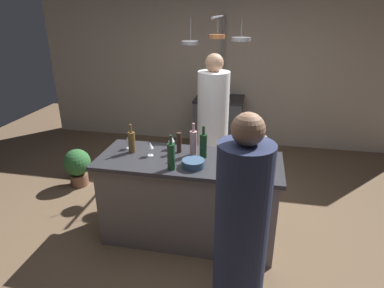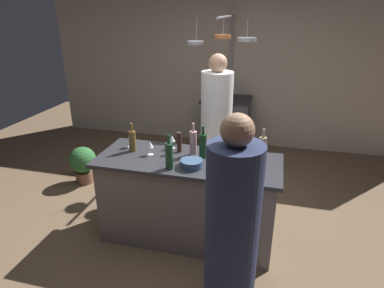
# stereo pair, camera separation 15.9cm
# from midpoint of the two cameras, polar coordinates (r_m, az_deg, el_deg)

# --- Properties ---
(ground_plane) EXTENTS (9.00, 9.00, 0.00)m
(ground_plane) POSITION_cam_midpoint_polar(r_m,az_deg,el_deg) (3.69, -1.76, -15.42)
(ground_plane) COLOR brown
(back_wall) EXTENTS (6.40, 0.16, 2.60)m
(back_wall) POSITION_cam_midpoint_polar(r_m,az_deg,el_deg) (5.80, 4.60, 12.81)
(back_wall) COLOR #BCAD99
(back_wall) RESTS_ON ground_plane
(kitchen_island) EXTENTS (1.80, 0.72, 0.90)m
(kitchen_island) POSITION_cam_midpoint_polar(r_m,az_deg,el_deg) (3.43, -1.85, -9.44)
(kitchen_island) COLOR slate
(kitchen_island) RESTS_ON ground_plane
(stove_range) EXTENTS (0.80, 0.64, 0.89)m
(stove_range) POSITION_cam_midpoint_polar(r_m,az_deg,el_deg) (5.63, 3.83, 3.55)
(stove_range) COLOR #47474C
(stove_range) RESTS_ON ground_plane
(chef) EXTENTS (0.38, 0.38, 1.79)m
(chef) POSITION_cam_midpoint_polar(r_m,az_deg,el_deg) (4.10, 2.46, 1.95)
(chef) COLOR white
(chef) RESTS_ON ground_plane
(bar_stool_right) EXTENTS (0.28, 0.28, 0.68)m
(bar_stool_right) POSITION_cam_midpoint_polar(r_m,az_deg,el_deg) (2.91, 6.14, -18.14)
(bar_stool_right) COLOR #4C4C51
(bar_stool_right) RESTS_ON ground_plane
(guest_right) EXTENTS (0.36, 0.36, 1.71)m
(guest_right) POSITION_cam_midpoint_polar(r_m,az_deg,el_deg) (2.35, 6.35, -16.42)
(guest_right) COLOR #262D4C
(guest_right) RESTS_ON ground_plane
(overhead_pot_rack) EXTENTS (0.88, 1.32, 2.17)m
(overhead_pot_rack) POSITION_cam_midpoint_polar(r_m,az_deg,el_deg) (4.89, 3.74, 15.30)
(overhead_pot_rack) COLOR gray
(overhead_pot_rack) RESTS_ON ground_plane
(potted_plant) EXTENTS (0.36, 0.36, 0.52)m
(potted_plant) POSITION_cam_midpoint_polar(r_m,az_deg,el_deg) (4.75, -20.10, -3.46)
(potted_plant) COLOR brown
(potted_plant) RESTS_ON ground_plane
(pepper_mill) EXTENTS (0.05, 0.05, 0.21)m
(pepper_mill) POSITION_cam_midpoint_polar(r_m,az_deg,el_deg) (3.34, -3.62, 0.24)
(pepper_mill) COLOR #382319
(pepper_mill) RESTS_ON kitchen_island
(wine_bottle_rose) EXTENTS (0.07, 0.07, 0.33)m
(wine_bottle_rose) POSITION_cam_midpoint_polar(r_m,az_deg,el_deg) (3.26, -1.16, 0.23)
(wine_bottle_rose) COLOR #B78C8E
(wine_bottle_rose) RESTS_ON kitchen_island
(wine_bottle_amber) EXTENTS (0.07, 0.07, 0.30)m
(wine_bottle_amber) POSITION_cam_midpoint_polar(r_m,az_deg,el_deg) (3.40, -11.70, 0.39)
(wine_bottle_amber) COLOR brown
(wine_bottle_amber) RESTS_ON kitchen_island
(wine_bottle_white) EXTENTS (0.07, 0.07, 0.33)m
(wine_bottle_white) POSITION_cam_midpoint_polar(r_m,az_deg,el_deg) (3.21, 10.70, -0.59)
(wine_bottle_white) COLOR gray
(wine_bottle_white) RESTS_ON kitchen_island
(wine_bottle_red) EXTENTS (0.07, 0.07, 0.32)m
(wine_bottle_red) POSITION_cam_midpoint_polar(r_m,az_deg,el_deg) (3.21, 0.55, -0.24)
(wine_bottle_red) COLOR #143319
(wine_bottle_red) RESTS_ON kitchen_island
(wine_bottle_green) EXTENTS (0.07, 0.07, 0.33)m
(wine_bottle_green) POSITION_cam_midpoint_polar(r_m,az_deg,el_deg) (2.98, -5.15, -2.11)
(wine_bottle_green) COLOR #193D23
(wine_bottle_green) RESTS_ON kitchen_island
(wine_glass_near_left_guest) EXTENTS (0.07, 0.07, 0.15)m
(wine_glass_near_left_guest) POSITION_cam_midpoint_polar(r_m,az_deg,el_deg) (3.28, -8.64, -0.36)
(wine_glass_near_left_guest) COLOR silver
(wine_glass_near_left_guest) RESTS_ON kitchen_island
(wine_glass_by_chef) EXTENTS (0.07, 0.07, 0.15)m
(wine_glass_by_chef) POSITION_cam_midpoint_polar(r_m,az_deg,el_deg) (3.42, -4.93, 0.78)
(wine_glass_by_chef) COLOR silver
(wine_glass_by_chef) RESTS_ON kitchen_island
(wine_glass_near_right_guest) EXTENTS (0.07, 0.07, 0.15)m
(wine_glass_near_right_guest) POSITION_cam_midpoint_polar(r_m,az_deg,el_deg) (3.50, -12.21, 0.83)
(wine_glass_near_right_guest) COLOR silver
(wine_glass_near_right_guest) RESTS_ON kitchen_island
(mixing_bowl_steel) EXTENTS (0.17, 0.17, 0.06)m
(mixing_bowl_steel) POSITION_cam_midpoint_polar(r_m,az_deg,el_deg) (2.95, 7.83, -4.58)
(mixing_bowl_steel) COLOR #B7B7BC
(mixing_bowl_steel) RESTS_ON kitchen_island
(mixing_bowl_wooden) EXTENTS (0.15, 0.15, 0.06)m
(mixing_bowl_wooden) POSITION_cam_midpoint_polar(r_m,az_deg,el_deg) (3.31, 5.86, -1.44)
(mixing_bowl_wooden) COLOR brown
(mixing_bowl_wooden) RESTS_ON kitchen_island
(mixing_bowl_blue) EXTENTS (0.21, 0.21, 0.07)m
(mixing_bowl_blue) POSITION_cam_midpoint_polar(r_m,az_deg,el_deg) (3.05, -1.26, -3.39)
(mixing_bowl_blue) COLOR #334C6B
(mixing_bowl_blue) RESTS_ON kitchen_island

